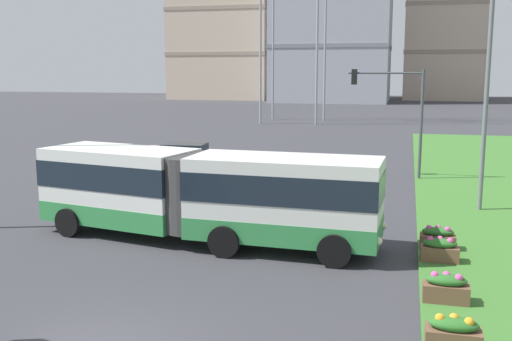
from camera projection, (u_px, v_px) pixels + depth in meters
articulated_bus at (203, 193)px, 19.78m from camera, size 12.03×3.91×3.00m
car_silver_hatch at (187, 158)px, 33.87m from camera, size 4.48×2.19×1.58m
flower_planter_0 at (453, 333)px, 12.07m from camera, size 1.10×0.56×0.74m
flower_planter_1 at (446, 288)px, 14.59m from camera, size 1.10×0.56×0.74m
flower_planter_2 at (440, 249)px, 17.71m from camera, size 1.10×0.56×0.74m
flower_planter_3 at (438, 238)px, 18.96m from camera, size 1.10×0.56×0.74m
traffic_light_far_right at (396, 104)px, 30.99m from camera, size 3.88×0.28×5.74m
streetlight_median at (487, 82)px, 23.45m from camera, size 0.70×0.28×9.59m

